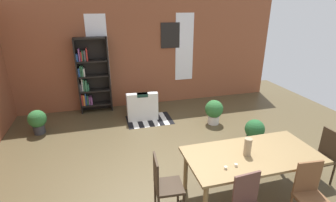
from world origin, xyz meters
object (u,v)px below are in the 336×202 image
(vase_on_table, at_px, (248,147))
(dining_chair_head_left, at_px, (164,184))
(armchair_white, at_px, (142,107))
(potted_plant_by_shelf, at_px, (254,131))
(dining_chair_head_right, at_px, (323,155))
(potted_plant_corner, at_px, (214,111))
(dining_table, at_px, (252,158))
(potted_plant_window, at_px, (37,121))
(bookshelf_tall, at_px, (91,76))
(dining_chair_near_right, at_px, (311,194))

(vase_on_table, distance_m, dining_chair_head_left, 1.37)
(armchair_white, bearing_deg, potted_plant_by_shelf, -44.37)
(dining_chair_head_right, bearing_deg, armchair_white, 125.44)
(potted_plant_by_shelf, bearing_deg, potted_plant_corner, 111.18)
(dining_table, relative_size, armchair_white, 2.42)
(dining_table, xyz_separation_m, potted_plant_by_shelf, (1.03, 1.43, -0.40))
(armchair_white, relative_size, potted_plant_window, 1.45)
(dining_chair_head_right, relative_size, dining_chair_head_left, 1.00)
(dining_table, distance_m, bookshelf_tall, 4.87)
(bookshelf_tall, bearing_deg, dining_chair_near_right, -60.33)
(dining_table, height_order, dining_chair_head_left, dining_chair_head_left)
(vase_on_table, bearing_deg, dining_chair_near_right, -52.25)
(dining_chair_near_right, bearing_deg, dining_table, 122.74)
(armchair_white, distance_m, potted_plant_by_shelf, 3.00)
(potted_plant_corner, bearing_deg, dining_table, -102.92)
(dining_table, bearing_deg, dining_chair_head_left, 179.75)
(potted_plant_by_shelf, bearing_deg, dining_chair_head_right, -75.59)
(armchair_white, height_order, potted_plant_by_shelf, armchair_white)
(dining_chair_head_left, distance_m, bookshelf_tall, 4.38)
(dining_chair_near_right, relative_size, armchair_white, 1.12)
(potted_plant_by_shelf, relative_size, potted_plant_window, 0.94)
(potted_plant_window, bearing_deg, potted_plant_by_shelf, -20.59)
(dining_table, bearing_deg, armchair_white, 107.45)
(dining_chair_head_left, xyz_separation_m, potted_plant_window, (-2.25, 3.19, -0.18))
(dining_table, bearing_deg, dining_chair_head_right, 0.03)
(dining_chair_near_right, xyz_separation_m, dining_chair_head_left, (-1.87, 0.74, 0.00))
(vase_on_table, distance_m, potted_plant_by_shelf, 1.93)
(armchair_white, bearing_deg, dining_table, -72.55)
(potted_plant_window, bearing_deg, armchair_white, 7.48)
(vase_on_table, bearing_deg, bookshelf_tall, 118.12)
(dining_chair_near_right, bearing_deg, dining_chair_head_left, 158.51)
(armchair_white, xyz_separation_m, potted_plant_window, (-2.55, -0.33, 0.05))
(bookshelf_tall, relative_size, potted_plant_corner, 3.29)
(vase_on_table, height_order, dining_chair_head_left, vase_on_table)
(potted_plant_by_shelf, bearing_deg, dining_chair_head_left, -149.63)
(dining_chair_head_right, height_order, armchair_white, dining_chair_head_right)
(dining_chair_head_right, height_order, dining_chair_head_left, same)
(dining_table, relative_size, vase_on_table, 7.39)
(bookshelf_tall, height_order, potted_plant_corner, bookshelf_tall)
(armchair_white, relative_size, potted_plant_corner, 1.34)
(dining_chair_near_right, height_order, potted_plant_corner, dining_chair_near_right)
(dining_chair_near_right, distance_m, bookshelf_tall, 5.75)
(vase_on_table, bearing_deg, dining_table, 0.00)
(dining_chair_near_right, height_order, dining_chair_head_right, same)
(dining_chair_near_right, relative_size, bookshelf_tall, 0.46)
(dining_chair_head_right, relative_size, potted_plant_by_shelf, 1.71)
(armchair_white, distance_m, potted_plant_window, 2.57)
(bookshelf_tall, bearing_deg, vase_on_table, -61.88)
(dining_chair_near_right, distance_m, potted_plant_by_shelf, 2.25)
(potted_plant_window, bearing_deg, dining_chair_head_right, -32.28)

